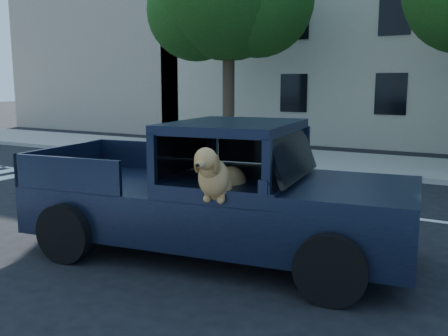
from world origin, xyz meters
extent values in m
plane|color=black|center=(0.00, 0.00, 0.00)|extent=(120.00, 120.00, 0.00)
cube|color=gray|center=(0.00, 9.20, 0.07)|extent=(60.00, 4.00, 0.15)
cylinder|color=#332619|center=(-4.00, 9.60, 2.20)|extent=(0.44, 0.44, 4.40)
sphere|color=#11390E|center=(-5.20, 9.30, 5.20)|extent=(3.60, 3.60, 3.60)
sphere|color=#11390E|center=(-3.00, 9.90, 5.50)|extent=(4.00, 4.00, 4.00)
cube|color=tan|center=(-15.00, 16.50, 4.00)|extent=(12.00, 6.00, 8.00)
cube|color=black|center=(1.33, -0.25, 0.69)|extent=(5.96, 2.96, 0.73)
cube|color=black|center=(3.34, 0.03, 1.14)|extent=(1.93, 2.40, 0.18)
cube|color=black|center=(1.60, -0.21, 1.98)|extent=(1.98, 2.32, 0.13)
cube|color=black|center=(2.48, -0.09, 1.59)|extent=(0.54, 1.91, 0.62)
cube|color=black|center=(1.89, -0.67, 0.90)|extent=(0.68, 0.68, 0.42)
cube|color=black|center=(2.66, -1.45, 1.41)|extent=(0.12, 0.07, 0.18)
camera|label=1|loc=(5.07, -6.57, 2.59)|focal=40.00mm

